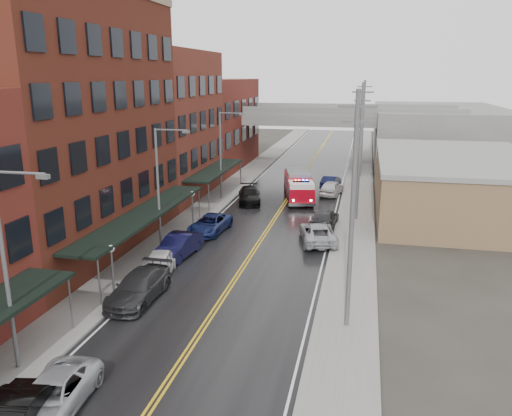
# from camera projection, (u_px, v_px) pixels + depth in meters

# --- Properties ---
(road) EXTENTS (11.00, 160.00, 0.02)m
(road) POSITION_uv_depth(u_px,v_px,m) (266.00, 232.00, 41.39)
(road) COLOR black
(road) RESTS_ON ground
(sidewalk_left) EXTENTS (3.00, 160.00, 0.15)m
(sidewalk_left) POSITION_uv_depth(u_px,v_px,m) (183.00, 225.00, 42.89)
(sidewalk_left) COLOR slate
(sidewalk_left) RESTS_ON ground
(sidewalk_right) EXTENTS (3.00, 160.00, 0.15)m
(sidewalk_right) POSITION_uv_depth(u_px,v_px,m) (356.00, 237.00, 39.86)
(sidewalk_right) COLOR slate
(sidewalk_right) RESTS_ON ground
(curb_left) EXTENTS (0.30, 160.00, 0.15)m
(curb_left) POSITION_uv_depth(u_px,v_px,m) (201.00, 226.00, 42.55)
(curb_left) COLOR gray
(curb_left) RESTS_ON ground
(curb_right) EXTENTS (0.30, 160.00, 0.15)m
(curb_right) POSITION_uv_depth(u_px,v_px,m) (335.00, 235.00, 40.21)
(curb_right) COLOR gray
(curb_right) RESTS_ON ground
(brick_building_b) EXTENTS (9.00, 20.00, 18.00)m
(brick_building_b) POSITION_uv_depth(u_px,v_px,m) (63.00, 128.00, 35.22)
(brick_building_b) COLOR #502115
(brick_building_b) RESTS_ON ground
(brick_building_c) EXTENTS (9.00, 15.00, 15.00)m
(brick_building_c) POSITION_uv_depth(u_px,v_px,m) (162.00, 125.00, 52.11)
(brick_building_c) COLOR maroon
(brick_building_c) RESTS_ON ground
(brick_building_far) EXTENTS (9.00, 20.00, 12.00)m
(brick_building_far) POSITION_uv_depth(u_px,v_px,m) (212.00, 124.00, 69.01)
(brick_building_far) COLOR maroon
(brick_building_far) RESTS_ON ground
(tan_building) EXTENTS (14.00, 22.00, 5.00)m
(tan_building) POSITION_uv_depth(u_px,v_px,m) (454.00, 186.00, 46.87)
(tan_building) COLOR brown
(tan_building) RESTS_ON ground
(right_far_block) EXTENTS (18.00, 30.00, 8.00)m
(right_far_block) POSITION_uv_depth(u_px,v_px,m) (437.00, 134.00, 74.37)
(right_far_block) COLOR slate
(right_far_block) RESTS_ON ground
(awning_1) EXTENTS (2.60, 18.00, 3.09)m
(awning_1) POSITION_uv_depth(u_px,v_px,m) (145.00, 214.00, 35.57)
(awning_1) COLOR black
(awning_1) RESTS_ON ground
(awning_2) EXTENTS (2.60, 13.00, 3.09)m
(awning_2) POSITION_uv_depth(u_px,v_px,m) (216.00, 170.00, 52.08)
(awning_2) COLOR black
(awning_2) RESTS_ON ground
(globe_lamp_1) EXTENTS (0.44, 0.44, 3.12)m
(globe_lamp_1) POSITION_uv_depth(u_px,v_px,m) (111.00, 258.00, 28.91)
(globe_lamp_1) COLOR #59595B
(globe_lamp_1) RESTS_ON ground
(globe_lamp_2) EXTENTS (0.44, 0.44, 3.12)m
(globe_lamp_2) POSITION_uv_depth(u_px,v_px,m) (192.00, 201.00, 42.12)
(globe_lamp_2) COLOR #59595B
(globe_lamp_2) RESTS_ON ground
(street_lamp_0) EXTENTS (2.64, 0.22, 9.00)m
(street_lamp_0) POSITION_uv_depth(u_px,v_px,m) (9.00, 260.00, 20.65)
(street_lamp_0) COLOR #59595B
(street_lamp_0) RESTS_ON ground
(street_lamp_1) EXTENTS (2.64, 0.22, 9.00)m
(street_lamp_1) POSITION_uv_depth(u_px,v_px,m) (161.00, 182.00, 35.75)
(street_lamp_1) COLOR #59595B
(street_lamp_1) RESTS_ON ground
(street_lamp_2) EXTENTS (2.64, 0.22, 9.00)m
(street_lamp_2) POSITION_uv_depth(u_px,v_px,m) (223.00, 150.00, 50.84)
(street_lamp_2) COLOR #59595B
(street_lamp_2) RESTS_ON ground
(utility_pole_0) EXTENTS (1.80, 0.24, 12.00)m
(utility_pole_0) POSITION_uv_depth(u_px,v_px,m) (352.00, 209.00, 24.12)
(utility_pole_0) COLOR #59595B
(utility_pole_0) RESTS_ON ground
(utility_pole_1) EXTENTS (1.80, 0.24, 12.00)m
(utility_pole_1) POSITION_uv_depth(u_px,v_px,m) (360.00, 150.00, 42.99)
(utility_pole_1) COLOR #59595B
(utility_pole_1) RESTS_ON ground
(utility_pole_2) EXTENTS (1.80, 0.24, 12.00)m
(utility_pole_2) POSITION_uv_depth(u_px,v_px,m) (363.00, 127.00, 61.86)
(utility_pole_2) COLOR #59595B
(utility_pole_2) RESTS_ON ground
(overpass) EXTENTS (40.00, 10.00, 7.50)m
(overpass) POSITION_uv_depth(u_px,v_px,m) (311.00, 123.00, 70.03)
(overpass) COLOR slate
(overpass) RESTS_ON ground
(fire_truck) EXTENTS (4.50, 8.24, 2.88)m
(fire_truck) POSITION_uv_depth(u_px,v_px,m) (299.00, 185.00, 51.41)
(fire_truck) COLOR #A10716
(fire_truck) RESTS_ON ground
(parked_car_left_2) EXTENTS (2.72, 5.16, 1.38)m
(parked_car_left_2) POSITION_uv_depth(u_px,v_px,m) (52.00, 396.00, 19.13)
(parked_car_left_2) COLOR #A6A8AE
(parked_car_left_2) RESTS_ON ground
(parked_car_left_3) EXTENTS (2.35, 5.60, 1.61)m
(parked_car_left_3) POSITION_uv_depth(u_px,v_px,m) (139.00, 287.00, 28.66)
(parked_car_left_3) COLOR #29292B
(parked_car_left_3) RESTS_ON ground
(parked_car_left_4) EXTENTS (2.68, 4.79, 1.54)m
(parked_car_left_4) POSITION_uv_depth(u_px,v_px,m) (158.00, 264.00, 32.16)
(parked_car_left_4) COLOR white
(parked_car_left_4) RESTS_ON ground
(parked_car_left_5) EXTENTS (2.34, 5.16, 1.64)m
(parked_car_left_5) POSITION_uv_depth(u_px,v_px,m) (178.00, 246.00, 35.42)
(parked_car_left_5) COLOR black
(parked_car_left_5) RESTS_ON ground
(parked_car_left_6) EXTENTS (2.89, 5.42, 1.45)m
(parked_car_left_6) POSITION_uv_depth(u_px,v_px,m) (210.00, 224.00, 41.01)
(parked_car_left_6) COLOR navy
(parked_car_left_6) RESTS_ON ground
(parked_car_left_7) EXTENTS (3.41, 5.71, 1.55)m
(parked_car_left_7) POSITION_uv_depth(u_px,v_px,m) (249.00, 195.00, 50.62)
(parked_car_left_7) COLOR black
(parked_car_left_7) RESTS_ON ground
(parked_car_right_0) EXTENTS (3.70, 5.94, 1.53)m
(parked_car_right_0) POSITION_uv_depth(u_px,v_px,m) (318.00, 233.00, 38.59)
(parked_car_right_0) COLOR #A4A6AC
(parked_car_right_0) RESTS_ON ground
(parked_car_right_1) EXTENTS (2.37, 5.24, 1.49)m
(parked_car_right_1) POSITION_uv_depth(u_px,v_px,m) (324.00, 218.00, 42.52)
(parked_car_right_1) COLOR #252628
(parked_car_right_1) RESTS_ON ground
(parked_car_right_2) EXTENTS (2.71, 4.98, 1.61)m
(parked_car_right_2) POSITION_uv_depth(u_px,v_px,m) (332.00, 188.00, 53.75)
(parked_car_right_2) COLOR silver
(parked_car_right_2) RESTS_ON ground
(parked_car_right_3) EXTENTS (2.22, 4.56, 1.44)m
(parked_car_right_3) POSITION_uv_depth(u_px,v_px,m) (331.00, 182.00, 57.17)
(parked_car_right_3) COLOR black
(parked_car_right_3) RESTS_ON ground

